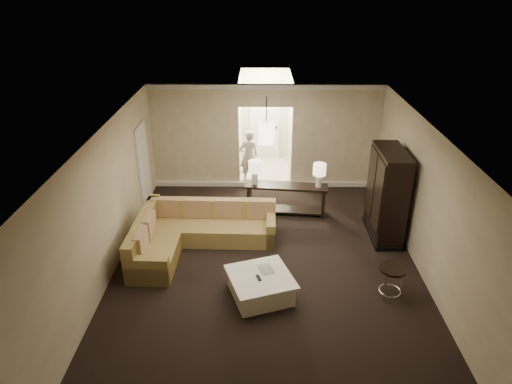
{
  "coord_description": "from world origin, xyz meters",
  "views": [
    {
      "loc": [
        -0.14,
        -7.41,
        5.34
      ],
      "look_at": [
        -0.22,
        1.2,
        1.15
      ],
      "focal_mm": 32.0,
      "sensor_mm": 36.0,
      "label": 1
    }
  ],
  "objects_px": {
    "person": "(249,153)",
    "sectional_sofa": "(193,233)",
    "console_table": "(286,197)",
    "drink_table": "(392,276)",
    "armoire": "(386,196)",
    "coffee_table": "(260,286)"
  },
  "relations": [
    {
      "from": "drink_table",
      "to": "person",
      "type": "distance_m",
      "value": 5.71
    },
    {
      "from": "sectional_sofa",
      "to": "person",
      "type": "xyz_separation_m",
      "value": [
        1.11,
        3.41,
        0.48
      ]
    },
    {
      "from": "person",
      "to": "console_table",
      "type": "bearing_deg",
      "value": 97.42
    },
    {
      "from": "armoire",
      "to": "person",
      "type": "distance_m",
      "value": 4.2
    },
    {
      "from": "coffee_table",
      "to": "person",
      "type": "bearing_deg",
      "value": 93.71
    },
    {
      "from": "drink_table",
      "to": "person",
      "type": "height_order",
      "value": "person"
    },
    {
      "from": "sectional_sofa",
      "to": "drink_table",
      "type": "xyz_separation_m",
      "value": [
        3.79,
        -1.62,
        0.1
      ]
    },
    {
      "from": "armoire",
      "to": "person",
      "type": "bearing_deg",
      "value": 136.42
    },
    {
      "from": "console_table",
      "to": "person",
      "type": "height_order",
      "value": "person"
    },
    {
      "from": "armoire",
      "to": "console_table",
      "type": "bearing_deg",
      "value": 154.84
    },
    {
      "from": "coffee_table",
      "to": "armoire",
      "type": "height_order",
      "value": "armoire"
    },
    {
      "from": "person",
      "to": "sectional_sofa",
      "type": "bearing_deg",
      "value": 53.14
    },
    {
      "from": "console_table",
      "to": "drink_table",
      "type": "xyz_separation_m",
      "value": [
        1.73,
        -3.13,
        -0.01
      ]
    },
    {
      "from": "sectional_sofa",
      "to": "armoire",
      "type": "bearing_deg",
      "value": 8.63
    },
    {
      "from": "sectional_sofa",
      "to": "console_table",
      "type": "distance_m",
      "value": 2.55
    },
    {
      "from": "drink_table",
      "to": "console_table",
      "type": "bearing_deg",
      "value": 119.03
    },
    {
      "from": "coffee_table",
      "to": "person",
      "type": "relative_size",
      "value": 0.84
    },
    {
      "from": "coffee_table",
      "to": "console_table",
      "type": "distance_m",
      "value": 3.21
    },
    {
      "from": "coffee_table",
      "to": "armoire",
      "type": "bearing_deg",
      "value": 38.52
    },
    {
      "from": "coffee_table",
      "to": "person",
      "type": "distance_m",
      "value": 5.1
    },
    {
      "from": "console_table",
      "to": "coffee_table",
      "type": "bearing_deg",
      "value": -94.81
    },
    {
      "from": "sectional_sofa",
      "to": "console_table",
      "type": "height_order",
      "value": "sectional_sofa"
    }
  ]
}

